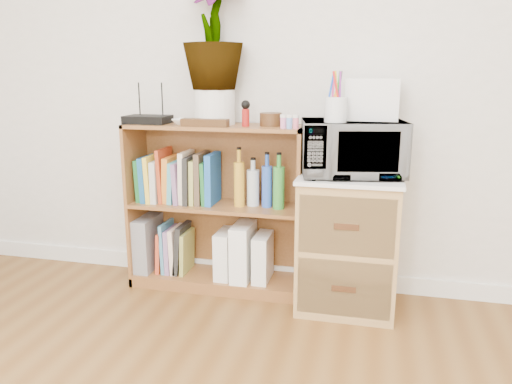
% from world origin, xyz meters
% --- Properties ---
extents(skirting_board, '(4.00, 0.02, 0.10)m').
position_xyz_m(skirting_board, '(0.00, 2.24, 0.05)').
color(skirting_board, white).
rests_on(skirting_board, ground).
extents(bookshelf, '(1.00, 0.30, 0.95)m').
position_xyz_m(bookshelf, '(-0.35, 2.10, 0.47)').
color(bookshelf, brown).
rests_on(bookshelf, ground).
extents(wicker_unit, '(0.50, 0.45, 0.70)m').
position_xyz_m(wicker_unit, '(0.40, 2.02, 0.35)').
color(wicker_unit, '#9E7542').
rests_on(wicker_unit, ground).
extents(microwave, '(0.56, 0.43, 0.28)m').
position_xyz_m(microwave, '(0.40, 2.02, 0.86)').
color(microwave, silver).
rests_on(microwave, wicker_unit).
extents(pen_cup, '(0.11, 0.11, 0.12)m').
position_xyz_m(pen_cup, '(0.32, 1.91, 1.06)').
color(pen_cup, silver).
rests_on(pen_cup, microwave).
extents(small_appliance, '(0.26, 0.21, 0.20)m').
position_xyz_m(small_appliance, '(0.48, 2.08, 1.10)').
color(small_appliance, white).
rests_on(small_appliance, microwave).
extents(router, '(0.24, 0.17, 0.04)m').
position_xyz_m(router, '(-0.74, 2.08, 0.97)').
color(router, black).
rests_on(router, bookshelf).
extents(white_bowl, '(0.13, 0.13, 0.03)m').
position_xyz_m(white_bowl, '(-0.52, 2.07, 0.97)').
color(white_bowl, white).
rests_on(white_bowl, bookshelf).
extents(plant_pot, '(0.22, 0.22, 0.19)m').
position_xyz_m(plant_pot, '(-0.36, 2.12, 1.04)').
color(plant_pot, silver).
rests_on(plant_pot, bookshelf).
extents(potted_plant, '(0.34, 0.34, 0.60)m').
position_xyz_m(potted_plant, '(-0.36, 2.12, 1.44)').
color(potted_plant, '#367930').
rests_on(potted_plant, plant_pot).
extents(trinket_box, '(0.25, 0.06, 0.04)m').
position_xyz_m(trinket_box, '(-0.37, 2.00, 0.97)').
color(trinket_box, '#331C0D').
rests_on(trinket_box, bookshelf).
extents(kokeshi_doll, '(0.04, 0.04, 0.09)m').
position_xyz_m(kokeshi_doll, '(-0.16, 2.06, 1.00)').
color(kokeshi_doll, maroon).
rests_on(kokeshi_doll, bookshelf).
extents(wooden_bowl, '(0.12, 0.12, 0.07)m').
position_xyz_m(wooden_bowl, '(-0.04, 2.11, 0.98)').
color(wooden_bowl, '#3D2310').
rests_on(wooden_bowl, bookshelf).
extents(paint_jars, '(0.12, 0.04, 0.06)m').
position_xyz_m(paint_jars, '(0.08, 2.01, 0.98)').
color(paint_jars, '#D5767E').
rests_on(paint_jars, bookshelf).
extents(file_box, '(0.10, 0.26, 0.32)m').
position_xyz_m(file_box, '(-0.79, 2.10, 0.23)').
color(file_box, gray).
rests_on(file_box, bookshelf).
extents(magazine_holder_left, '(0.09, 0.22, 0.27)m').
position_xyz_m(magazine_holder_left, '(-0.30, 2.09, 0.21)').
color(magazine_holder_left, white).
rests_on(magazine_holder_left, bookshelf).
extents(magazine_holder_mid, '(0.10, 0.26, 0.32)m').
position_xyz_m(magazine_holder_mid, '(-0.19, 2.09, 0.23)').
color(magazine_holder_mid, white).
rests_on(magazine_holder_mid, bookshelf).
extents(magazine_holder_right, '(0.09, 0.22, 0.27)m').
position_xyz_m(magazine_holder_right, '(-0.08, 2.09, 0.20)').
color(magazine_holder_right, white).
rests_on(magazine_holder_right, bookshelf).
extents(cookbooks, '(0.46, 0.20, 0.31)m').
position_xyz_m(cookbooks, '(-0.58, 2.10, 0.63)').
color(cookbooks, '#1E7132').
rests_on(cookbooks, bookshelf).
extents(liquor_bottles, '(0.28, 0.07, 0.32)m').
position_xyz_m(liquor_bottles, '(-0.10, 2.10, 0.65)').
color(liquor_bottles, gold).
rests_on(liquor_bottles, bookshelf).
extents(lower_books, '(0.19, 0.19, 0.30)m').
position_xyz_m(lower_books, '(-0.61, 2.10, 0.21)').
color(lower_books, '#D14524').
rests_on(lower_books, bookshelf).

